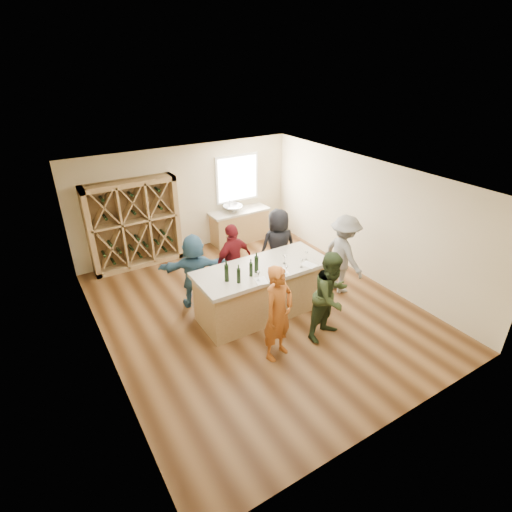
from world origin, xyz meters
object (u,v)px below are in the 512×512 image
wine_bottle_d (251,269)px  sink (233,209)px  person_server (344,254)px  wine_rack (134,225)px  person_far_left (195,271)px  person_far_mid (233,261)px  person_near_right (331,296)px  wine_bottle_a (227,273)px  wine_bottle_b (239,276)px  person_near_left (278,313)px  person_far_right (278,247)px  tasting_counter_base (262,292)px  wine_bottle_e (256,264)px

wine_bottle_d → sink: bearing=66.5°
sink → person_server: (0.83, -3.53, -0.11)m
wine_rack → person_far_left: 2.48m
wine_bottle_d → person_far_mid: (0.20, 1.08, -0.37)m
person_far_mid → person_far_left: bearing=-22.7°
person_server → sink: bearing=17.7°
sink → person_far_mid: (-1.34, -2.45, -0.16)m
person_near_right → person_far_mid: (-0.84, 2.18, -0.02)m
sink → person_far_left: 3.21m
person_near_right → wine_bottle_a: bearing=130.4°
wine_rack → wine_bottle_b: wine_rack is taller
person_near_left → person_near_right: person_near_left is taller
person_server → person_far_right: bearing=47.2°
wine_rack → tasting_counter_base: 3.80m
person_near_right → person_server: person_server is taller
tasting_counter_base → person_server: size_ratio=1.44×
person_near_left → person_near_right: (1.14, -0.04, -0.02)m
person_far_mid → person_far_right: (1.16, 0.01, 0.04)m
wine_bottle_a → wine_bottle_b: wine_bottle_a is taller
tasting_counter_base → person_near_right: bearing=-62.3°
wine_bottle_d → person_near_left: bearing=-95.0°
wine_bottle_b → person_far_right: (1.69, 1.19, -0.33)m
person_far_left → wine_bottle_a: bearing=120.1°
sink → wine_bottle_e: 3.74m
wine_rack → tasting_counter_base: (1.53, -3.42, -0.60)m
person_far_mid → wine_bottle_e: bearing=72.8°
wine_bottle_b → person_server: (2.69, 0.10, -0.32)m
wine_bottle_b → person_far_mid: person_far_mid is taller
wine_bottle_b → wine_bottle_d: size_ratio=1.05×
wine_rack → wine_bottle_d: wine_rack is taller
wine_bottle_a → person_far_right: (1.85, 1.02, -0.35)m
wine_bottle_a → wine_bottle_e: size_ratio=1.00×
person_server → person_far_mid: 2.42m
wine_rack → wine_bottle_a: 3.60m
wine_bottle_e → person_far_left: bearing=125.7°
person_server → person_far_mid: (-2.17, 1.08, -0.05)m
wine_rack → person_server: wine_rack is taller
sink → person_server: person_server is taller
wine_rack → wine_bottle_d: 3.79m
wine_bottle_e → person_far_mid: person_far_mid is taller
wine_bottle_d → person_far_right: size_ratio=0.16×
wine_rack → person_near_left: bearing=-77.1°
wine_bottle_b → person_near_left: 1.04m
wine_bottle_a → wine_rack: bearing=100.9°
wine_bottle_b → person_near_right: size_ratio=0.17×
wine_rack → person_near_right: size_ratio=1.26×
person_server → person_far_left: size_ratio=1.12×
person_near_right → person_far_mid: person_near_right is taller
person_far_left → person_near_right: bearing=147.9°
wine_rack → person_far_left: (0.51, -2.41, -0.29)m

